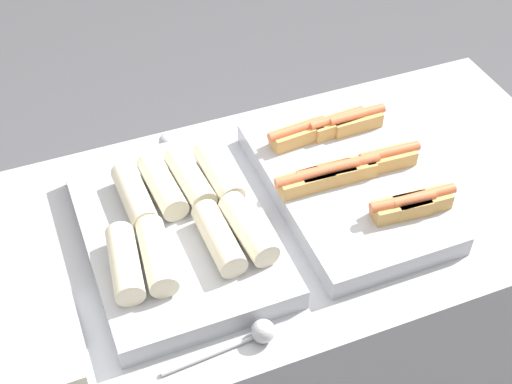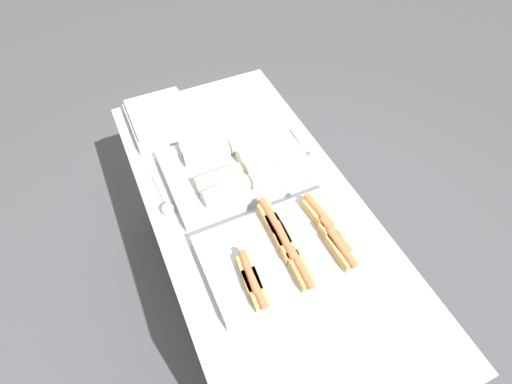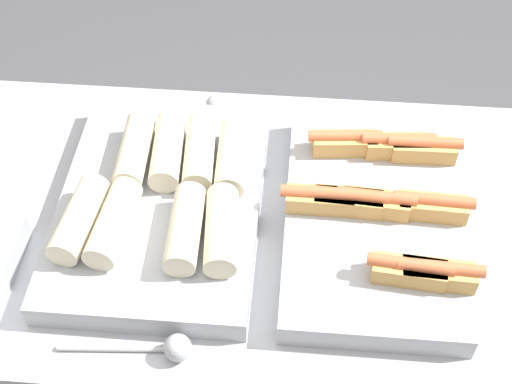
# 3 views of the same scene
# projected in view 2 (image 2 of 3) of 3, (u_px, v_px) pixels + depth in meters

# --- Properties ---
(ground_plane) EXTENTS (12.00, 12.00, 0.00)m
(ground_plane) POSITION_uv_depth(u_px,v_px,m) (258.00, 307.00, 2.07)
(ground_plane) COLOR #4C4C51
(counter) EXTENTS (1.51, 0.71, 0.86)m
(counter) POSITION_uv_depth(u_px,v_px,m) (258.00, 268.00, 1.73)
(counter) COLOR #A8AAB2
(counter) RESTS_ON ground_plane
(tray_hotdogs) EXTENTS (0.34, 0.52, 0.10)m
(tray_hotdogs) POSITION_uv_depth(u_px,v_px,m) (286.00, 249.00, 1.26)
(tray_hotdogs) COLOR #A8AAB2
(tray_hotdogs) RESTS_ON counter
(tray_wraps) EXTENTS (0.36, 0.52, 0.11)m
(tray_wraps) POSITION_uv_depth(u_px,v_px,m) (237.00, 165.00, 1.47)
(tray_wraps) COLOR #A8AAB2
(tray_wraps) RESTS_ON counter
(tray_side_front) EXTENTS (0.28, 0.25, 0.07)m
(tray_side_front) POSITION_uv_depth(u_px,v_px,m) (160.00, 119.00, 1.64)
(tray_side_front) COLOR #A8AAB2
(tray_side_front) RESTS_ON counter
(serving_spoon_near) EXTENTS (0.22, 0.05, 0.05)m
(serving_spoon_near) POSITION_uv_depth(u_px,v_px,m) (166.00, 206.00, 1.38)
(serving_spoon_near) COLOR #B2B5BA
(serving_spoon_near) RESTS_ON counter
(serving_spoon_far) EXTENTS (0.20, 0.05, 0.05)m
(serving_spoon_far) POSITION_uv_depth(u_px,v_px,m) (311.00, 154.00, 1.53)
(serving_spoon_far) COLOR #B2B5BA
(serving_spoon_far) RESTS_ON counter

